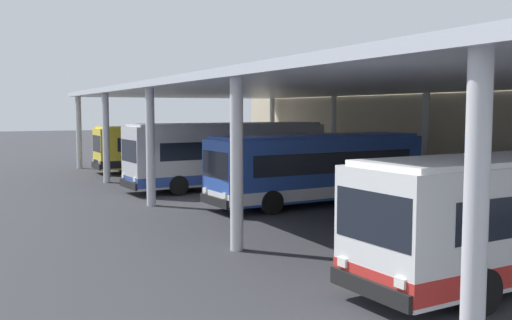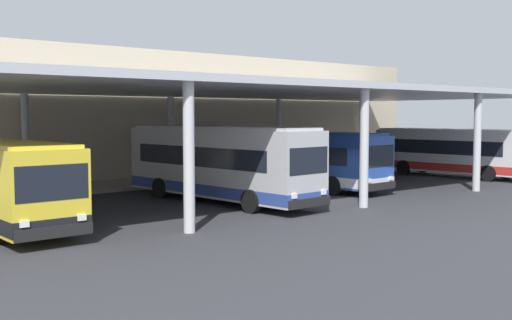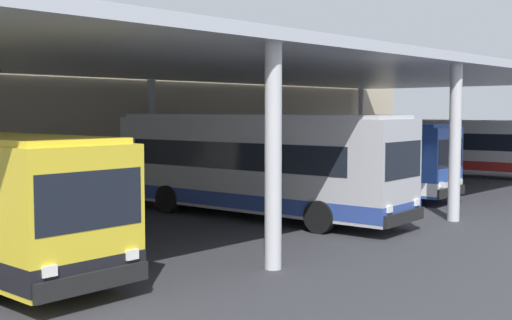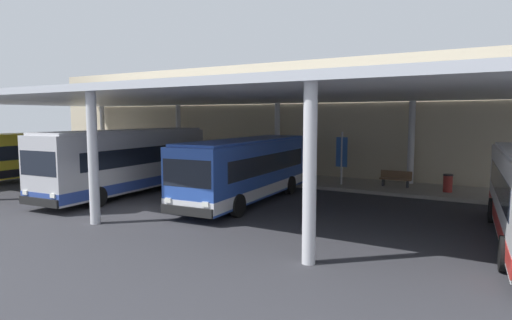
{
  "view_description": "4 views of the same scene",
  "coord_description": "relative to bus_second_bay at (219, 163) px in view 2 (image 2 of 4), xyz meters",
  "views": [
    {
      "loc": [
        25.15,
        -9.75,
        4.29
      ],
      "look_at": [
        -1.85,
        3.67,
        1.67
      ],
      "focal_mm": 40.7,
      "sensor_mm": 36.0,
      "label": 1
    },
    {
      "loc": [
        -21.12,
        -20.41,
        4.11
      ],
      "look_at": [
        -0.94,
        3.85,
        1.8
      ],
      "focal_mm": 43.43,
      "sensor_mm": 36.0,
      "label": 2
    },
    {
      "loc": [
        -20.86,
        -12.58,
        3.7
      ],
      "look_at": [
        -2.06,
        4.62,
        1.81
      ],
      "focal_mm": 46.76,
      "sensor_mm": 36.0,
      "label": 3
    },
    {
      "loc": [
        13.9,
        -13.62,
        4.27
      ],
      "look_at": [
        2.99,
        5.25,
        2.04
      ],
      "focal_mm": 29.53,
      "sensor_mm": 36.0,
      "label": 4
    }
  ],
  "objects": [
    {
      "name": "bench_waiting",
      "position": [
        12.64,
        8.82,
        -1.18
      ],
      "size": [
        1.8,
        0.45,
        0.92
      ],
      "color": "brown",
      "rests_on": "platform_kerb"
    },
    {
      "name": "ground_plane",
      "position": [
        3.9,
        -2.99,
        -1.84
      ],
      "size": [
        200.0,
        200.0,
        0.0
      ],
      "primitive_type": "plane",
      "color": "#333338"
    },
    {
      "name": "station_building_facade",
      "position": [
        3.9,
        12.01,
        2.29
      ],
      "size": [
        48.0,
        1.6,
        8.27
      ],
      "primitive_type": "cube",
      "color": "#C1B293",
      "rests_on": "ground"
    },
    {
      "name": "platform_kerb",
      "position": [
        3.9,
        8.76,
        -1.75
      ],
      "size": [
        42.0,
        4.5,
        0.18
      ],
      "primitive_type": "cube",
      "color": "gray",
      "rests_on": "ground"
    },
    {
      "name": "bus_far_bay",
      "position": [
        19.13,
        -0.09,
        -0.19
      ],
      "size": [
        3.18,
        10.67,
        3.17
      ],
      "color": "white",
      "rests_on": "ground"
    },
    {
      "name": "trash_bin",
      "position": [
        15.51,
        8.36,
        -1.16
      ],
      "size": [
        0.52,
        0.52,
        0.98
      ],
      "color": "maroon",
      "rests_on": "platform_kerb"
    },
    {
      "name": "canopy_shelter",
      "position": [
        3.9,
        2.51,
        3.45
      ],
      "size": [
        40.0,
        17.0,
        5.55
      ],
      "color": "silver",
      "rests_on": "ground"
    },
    {
      "name": "banner_sign",
      "position": [
        9.6,
        7.95,
        0.14
      ],
      "size": [
        0.7,
        0.12,
        3.2
      ],
      "color": "#B2B2B7",
      "rests_on": "platform_kerb"
    },
    {
      "name": "bus_middle_bay",
      "position": [
        6.84,
        1.45,
        -0.19
      ],
      "size": [
        3.2,
        10.67,
        3.17
      ],
      "color": "#284CA8",
      "rests_on": "ground"
    },
    {
      "name": "bus_second_bay",
      "position": [
        0.0,
        0.0,
        0.0
      ],
      "size": [
        3.3,
        11.48,
        3.57
      ],
      "color": "#B7B7BC",
      "rests_on": "ground"
    }
  ]
}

